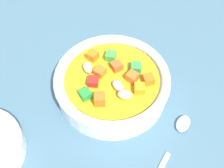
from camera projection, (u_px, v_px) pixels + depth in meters
ground_plane at (112, 94)px, 50.45cm from camera, size 140.00×140.00×2.00cm
soup_bowl_main at (112, 82)px, 47.43cm from camera, size 20.42×20.42×6.15cm
spoon at (168, 154)px, 42.02cm from camera, size 18.92×4.95×1.03cm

